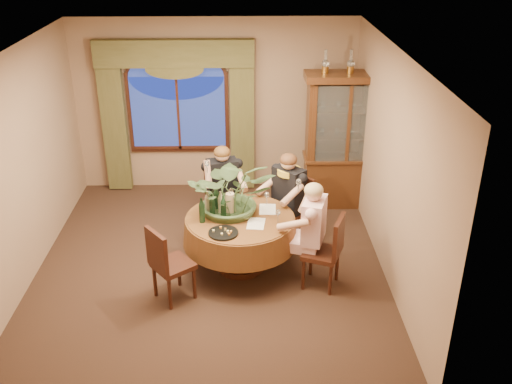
{
  "coord_description": "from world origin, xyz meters",
  "views": [
    {
      "loc": [
        0.46,
        -6.39,
        4.17
      ],
      "look_at": [
        0.6,
        -0.08,
        1.1
      ],
      "focal_mm": 40.0,
      "sensor_mm": 36.0,
      "label": 1
    }
  ],
  "objects_px": {
    "wine_bottle_0": "(223,208)",
    "oil_lamp_right": "(376,61)",
    "chair_back_right": "(292,212)",
    "chair_back": "(222,201)",
    "chair_right": "(321,251)",
    "person_scarf": "(288,199)",
    "stoneware_vase": "(230,203)",
    "wine_bottle_3": "(221,203)",
    "wine_bottle_4": "(208,203)",
    "china_cabinet": "(345,141)",
    "oil_lamp_left": "(326,61)",
    "person_pink": "(313,233)",
    "wine_bottle_1": "(216,198)",
    "olive_bowl": "(244,217)",
    "wine_bottle_5": "(212,206)",
    "oil_lamp_center": "(351,61)",
    "dining_table": "(240,243)",
    "centerpiece_plant": "(232,163)",
    "wine_bottle_2": "(202,210)",
    "person_back": "(223,189)",
    "chair_front_left": "(173,263)"
  },
  "relations": [
    {
      "from": "oil_lamp_center",
      "to": "chair_back_right",
      "type": "height_order",
      "value": "oil_lamp_center"
    },
    {
      "from": "stoneware_vase",
      "to": "chair_front_left",
      "type": "bearing_deg",
      "value": -132.01
    },
    {
      "from": "olive_bowl",
      "to": "wine_bottle_5",
      "type": "relative_size",
      "value": 0.46
    },
    {
      "from": "oil_lamp_left",
      "to": "centerpiece_plant",
      "type": "relative_size",
      "value": 0.28
    },
    {
      "from": "chair_right",
      "to": "person_scarf",
      "type": "relative_size",
      "value": 0.71
    },
    {
      "from": "stoneware_vase",
      "to": "wine_bottle_3",
      "type": "distance_m",
      "value": 0.13
    },
    {
      "from": "stoneware_vase",
      "to": "wine_bottle_1",
      "type": "distance_m",
      "value": 0.2
    },
    {
      "from": "china_cabinet",
      "to": "oil_lamp_left",
      "type": "xyz_separation_m",
      "value": [
        -0.37,
        0.0,
        1.23
      ]
    },
    {
      "from": "dining_table",
      "to": "centerpiece_plant",
      "type": "xyz_separation_m",
      "value": [
        -0.09,
        0.17,
        1.04
      ]
    },
    {
      "from": "chair_right",
      "to": "chair_back",
      "type": "distance_m",
      "value": 1.87
    },
    {
      "from": "stoneware_vase",
      "to": "wine_bottle_0",
      "type": "relative_size",
      "value": 0.83
    },
    {
      "from": "chair_right",
      "to": "olive_bowl",
      "type": "distance_m",
      "value": 1.05
    },
    {
      "from": "oil_lamp_left",
      "to": "person_pink",
      "type": "bearing_deg",
      "value": -99.21
    },
    {
      "from": "person_pink",
      "to": "wine_bottle_1",
      "type": "relative_size",
      "value": 4.07
    },
    {
      "from": "olive_bowl",
      "to": "china_cabinet",
      "type": "bearing_deg",
      "value": 50.28
    },
    {
      "from": "dining_table",
      "to": "oil_lamp_right",
      "type": "distance_m",
      "value": 3.3
    },
    {
      "from": "oil_lamp_left",
      "to": "chair_back",
      "type": "height_order",
      "value": "oil_lamp_left"
    },
    {
      "from": "china_cabinet",
      "to": "wine_bottle_3",
      "type": "bearing_deg",
      "value": -136.34
    },
    {
      "from": "olive_bowl",
      "to": "wine_bottle_4",
      "type": "xyz_separation_m",
      "value": [
        -0.45,
        0.13,
        0.14
      ]
    },
    {
      "from": "olive_bowl",
      "to": "wine_bottle_4",
      "type": "height_order",
      "value": "wine_bottle_4"
    },
    {
      "from": "oil_lamp_right",
      "to": "chair_right",
      "type": "distance_m",
      "value": 3.03
    },
    {
      "from": "oil_lamp_right",
      "to": "wine_bottle_1",
      "type": "height_order",
      "value": "oil_lamp_right"
    },
    {
      "from": "wine_bottle_5",
      "to": "person_scarf",
      "type": "bearing_deg",
      "value": 33.44
    },
    {
      "from": "chair_back",
      "to": "wine_bottle_0",
      "type": "bearing_deg",
      "value": 78.34
    },
    {
      "from": "oil_lamp_left",
      "to": "oil_lamp_right",
      "type": "bearing_deg",
      "value": 0.0
    },
    {
      "from": "chair_back",
      "to": "centerpiece_plant",
      "type": "relative_size",
      "value": 0.8
    },
    {
      "from": "chair_right",
      "to": "person_scarf",
      "type": "height_order",
      "value": "person_scarf"
    },
    {
      "from": "wine_bottle_2",
      "to": "wine_bottle_3",
      "type": "height_order",
      "value": "same"
    },
    {
      "from": "person_back",
      "to": "stoneware_vase",
      "type": "height_order",
      "value": "person_back"
    },
    {
      "from": "centerpiece_plant",
      "to": "chair_back_right",
      "type": "bearing_deg",
      "value": 30.15
    },
    {
      "from": "china_cabinet",
      "to": "chair_back",
      "type": "xyz_separation_m",
      "value": [
        -1.87,
        -0.84,
        -0.58
      ]
    },
    {
      "from": "stoneware_vase",
      "to": "wine_bottle_0",
      "type": "distance_m",
      "value": 0.19
    },
    {
      "from": "person_back",
      "to": "wine_bottle_5",
      "type": "xyz_separation_m",
      "value": [
        -0.09,
        -1.0,
        0.25
      ]
    },
    {
      "from": "wine_bottle_3",
      "to": "wine_bottle_5",
      "type": "bearing_deg",
      "value": -142.81
    },
    {
      "from": "wine_bottle_3",
      "to": "wine_bottle_4",
      "type": "relative_size",
      "value": 1.0
    },
    {
      "from": "centerpiece_plant",
      "to": "olive_bowl",
      "type": "distance_m",
      "value": 0.69
    },
    {
      "from": "chair_right",
      "to": "centerpiece_plant",
      "type": "height_order",
      "value": "centerpiece_plant"
    },
    {
      "from": "wine_bottle_4",
      "to": "chair_back",
      "type": "bearing_deg",
      "value": 81.16
    },
    {
      "from": "wine_bottle_0",
      "to": "oil_lamp_right",
      "type": "bearing_deg",
      "value": 40.92
    },
    {
      "from": "olive_bowl",
      "to": "wine_bottle_3",
      "type": "height_order",
      "value": "wine_bottle_3"
    },
    {
      "from": "oil_lamp_center",
      "to": "wine_bottle_3",
      "type": "bearing_deg",
      "value": -136.34
    },
    {
      "from": "chair_right",
      "to": "olive_bowl",
      "type": "xyz_separation_m",
      "value": [
        -0.94,
        0.35,
        0.29
      ]
    },
    {
      "from": "china_cabinet",
      "to": "wine_bottle_5",
      "type": "bearing_deg",
      "value": -136.66
    },
    {
      "from": "chair_back_right",
      "to": "olive_bowl",
      "type": "relative_size",
      "value": 6.28
    },
    {
      "from": "oil_lamp_right",
      "to": "wine_bottle_5",
      "type": "distance_m",
      "value": 3.26
    },
    {
      "from": "oil_lamp_right",
      "to": "wine_bottle_4",
      "type": "xyz_separation_m",
      "value": [
        -2.38,
        -1.75,
        -1.37
      ]
    },
    {
      "from": "chair_back_right",
      "to": "chair_back",
      "type": "relative_size",
      "value": 1.0
    },
    {
      "from": "stoneware_vase",
      "to": "wine_bottle_0",
      "type": "bearing_deg",
      "value": -113.83
    },
    {
      "from": "oil_lamp_left",
      "to": "wine_bottle_4",
      "type": "relative_size",
      "value": 1.03
    },
    {
      "from": "china_cabinet",
      "to": "centerpiece_plant",
      "type": "xyz_separation_m",
      "value": [
        -1.7,
        -1.66,
        0.36
      ]
    }
  ]
}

